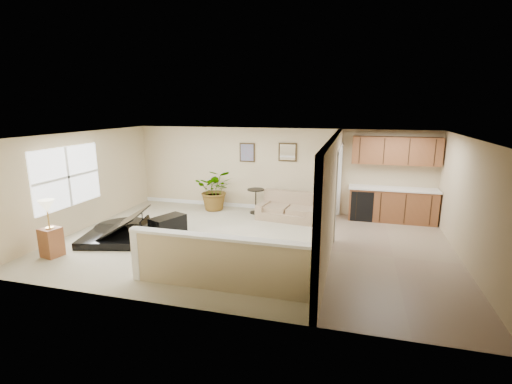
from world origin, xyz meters
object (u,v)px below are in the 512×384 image
(piano, at_px, (121,212))
(piano_bench, at_px, (168,228))
(lamp_stand, at_px, (50,233))
(accent_table, at_px, (256,198))
(small_plant, at_px, (322,212))
(palm_plant, at_px, (215,190))
(loveseat, at_px, (289,206))

(piano, relative_size, piano_bench, 2.63)
(lamp_stand, bearing_deg, piano, 60.82)
(accent_table, bearing_deg, piano, -131.24)
(piano_bench, bearing_deg, piano, -168.91)
(lamp_stand, bearing_deg, small_plant, 36.64)
(lamp_stand, bearing_deg, palm_plant, 64.87)
(small_plant, bearing_deg, piano_bench, -145.63)
(piano_bench, height_order, lamp_stand, lamp_stand)
(small_plant, distance_m, lamp_stand, 6.64)
(piano, distance_m, lamp_stand, 1.59)
(piano_bench, bearing_deg, small_plant, 34.37)
(palm_plant, height_order, small_plant, palm_plant)
(piano, xyz_separation_m, accent_table, (2.55, 2.91, -0.18))
(palm_plant, distance_m, lamp_stand, 4.79)
(loveseat, relative_size, accent_table, 2.44)
(palm_plant, relative_size, small_plant, 2.18)
(accent_table, height_order, palm_plant, palm_plant)
(piano_bench, distance_m, accent_table, 3.07)
(accent_table, distance_m, palm_plant, 1.30)
(loveseat, xyz_separation_m, accent_table, (-1.04, 0.27, 0.11))
(piano_bench, relative_size, loveseat, 0.47)
(accent_table, height_order, small_plant, accent_table)
(small_plant, bearing_deg, lamp_stand, -143.36)
(small_plant, bearing_deg, accent_table, 170.29)
(piano_bench, bearing_deg, accent_table, 61.76)
(loveseat, xyz_separation_m, small_plant, (0.95, -0.07, -0.10))
(piano, distance_m, small_plant, 5.24)
(piano_bench, height_order, small_plant, small_plant)
(loveseat, bearing_deg, piano, -136.76)
(piano, height_order, accent_table, piano)
(piano, relative_size, loveseat, 1.24)
(piano_bench, xyz_separation_m, small_plant, (3.44, 2.35, -0.02))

